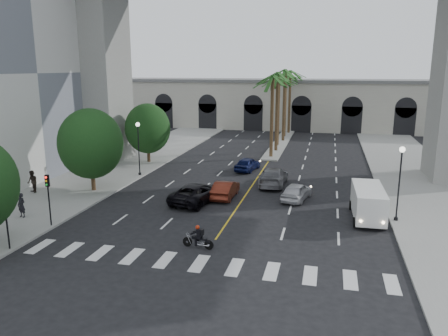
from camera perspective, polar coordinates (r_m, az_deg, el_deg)
ground at (r=25.88m, az=-2.27°, el=-10.97°), size 140.00×140.00×0.00m
sidewalk_left at (r=44.68m, az=-15.66°, el=-0.99°), size 8.00×100.00×0.15m
sidewalk_right at (r=40.05m, az=25.32°, el=-3.38°), size 8.00×100.00×0.15m
median at (r=61.96m, az=7.37°, el=3.23°), size 2.00×24.00×0.20m
pier_building at (r=78.25m, az=8.86°, el=8.28°), size 71.00×10.50×8.50m
palm_a at (r=51.17m, az=6.38°, el=11.35°), size 3.20×3.20×10.30m
palm_b at (r=55.12m, az=7.04°, el=11.73°), size 3.20×3.20×10.60m
palm_c at (r=59.13m, az=7.20°, el=11.36°), size 3.20×3.20×10.10m
palm_d at (r=63.06m, az=7.97°, el=12.10°), size 3.20×3.20×10.90m
palm_e at (r=67.07m, az=8.09°, el=11.76°), size 3.20×3.20×10.40m
palm_f at (r=71.02m, az=8.68°, el=12.02°), size 3.20×3.20×10.70m
street_tree_mid at (r=38.63m, az=-17.02°, el=3.05°), size 5.44×5.44×7.21m
street_tree_far at (r=49.25m, az=-9.94°, el=5.10°), size 5.04×5.04×6.68m
lamp_post_left_far at (r=43.30m, az=-11.10°, el=3.07°), size 0.40×0.40×5.35m
lamp_post_right at (r=31.95m, az=21.97°, el=-1.15°), size 0.40×0.40×5.35m
traffic_signal_near at (r=28.13m, az=-26.67°, el=-4.95°), size 0.25×0.18×3.65m
traffic_signal_far at (r=31.13m, az=-21.98°, el=-2.86°), size 0.25×0.18×3.65m
motorcycle_rider at (r=26.25m, az=-3.30°, el=-9.09°), size 1.99×0.55×1.43m
car_a at (r=35.87m, az=9.44°, el=-3.04°), size 2.54×4.43×1.42m
car_b at (r=35.99m, az=0.18°, el=-2.79°), size 1.56×4.36×1.43m
car_c at (r=34.81m, az=-3.56°, el=-3.26°), size 3.69×5.98×1.55m
car_d at (r=40.00m, az=6.48°, el=-1.13°), size 2.26×5.51×1.59m
car_e at (r=45.43m, az=3.09°, el=0.53°), size 2.41×4.41×1.42m
cargo_van at (r=32.41m, az=18.31°, el=-4.24°), size 2.29×5.42×2.29m
pedestrian_a at (r=34.03m, az=-24.94°, el=-4.44°), size 0.71×0.54×1.75m
pedestrian_b at (r=40.18m, az=-23.74°, el=-1.66°), size 1.17×1.12×1.91m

